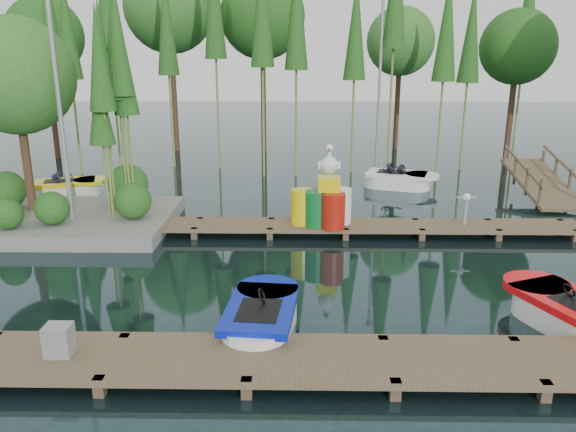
{
  "coord_description": "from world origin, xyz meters",
  "views": [
    {
      "loc": [
        0.73,
        -12.21,
        4.84
      ],
      "look_at": [
        0.5,
        0.5,
        1.1
      ],
      "focal_mm": 35.0,
      "sensor_mm": 36.0,
      "label": 1
    }
  ],
  "objects_px": {
    "boat_yellow_far": "(67,188)",
    "utility_cabinet": "(59,340)",
    "boat_red": "(570,314)",
    "island": "(44,114)",
    "yellow_barrel": "(303,207)",
    "drum_cluster": "(330,202)",
    "boat_blue": "(261,319)"
  },
  "relations": [
    {
      "from": "boat_yellow_far",
      "to": "utility_cabinet",
      "type": "bearing_deg",
      "value": -66.57
    },
    {
      "from": "boat_red",
      "to": "utility_cabinet",
      "type": "distance_m",
      "value": 8.78
    },
    {
      "from": "island",
      "to": "utility_cabinet",
      "type": "relative_size",
      "value": 13.54
    },
    {
      "from": "boat_red",
      "to": "boat_yellow_far",
      "type": "xyz_separation_m",
      "value": [
        -12.98,
        9.51,
        0.01
      ]
    },
    {
      "from": "utility_cabinet",
      "to": "yellow_barrel",
      "type": "height_order",
      "value": "yellow_barrel"
    },
    {
      "from": "utility_cabinet",
      "to": "drum_cluster",
      "type": "height_order",
      "value": "drum_cluster"
    },
    {
      "from": "boat_blue",
      "to": "utility_cabinet",
      "type": "bearing_deg",
      "value": -150.82
    },
    {
      "from": "utility_cabinet",
      "to": "drum_cluster",
      "type": "bearing_deg",
      "value": 56.4
    },
    {
      "from": "boat_blue",
      "to": "yellow_barrel",
      "type": "distance_m",
      "value": 5.73
    },
    {
      "from": "boat_blue",
      "to": "utility_cabinet",
      "type": "xyz_separation_m",
      "value": [
        -3.05,
        -1.34,
        0.3
      ]
    },
    {
      "from": "boat_red",
      "to": "drum_cluster",
      "type": "xyz_separation_m",
      "value": [
        -4.08,
        5.22,
        0.68
      ]
    },
    {
      "from": "island",
      "to": "utility_cabinet",
      "type": "bearing_deg",
      "value": -66.79
    },
    {
      "from": "island",
      "to": "drum_cluster",
      "type": "xyz_separation_m",
      "value": [
        7.89,
        -0.95,
        -2.23
      ]
    },
    {
      "from": "yellow_barrel",
      "to": "drum_cluster",
      "type": "relative_size",
      "value": 0.43
    },
    {
      "from": "drum_cluster",
      "to": "island",
      "type": "bearing_deg",
      "value": 173.13
    },
    {
      "from": "utility_cabinet",
      "to": "yellow_barrel",
      "type": "relative_size",
      "value": 0.52
    },
    {
      "from": "boat_yellow_far",
      "to": "drum_cluster",
      "type": "bearing_deg",
      "value": -23.66
    },
    {
      "from": "island",
      "to": "drum_cluster",
      "type": "height_order",
      "value": "island"
    },
    {
      "from": "boat_blue",
      "to": "island",
      "type": "bearing_deg",
      "value": 140.14
    },
    {
      "from": "yellow_barrel",
      "to": "boat_blue",
      "type": "bearing_deg",
      "value": -97.77
    },
    {
      "from": "boat_yellow_far",
      "to": "utility_cabinet",
      "type": "relative_size",
      "value": 5.62
    },
    {
      "from": "boat_red",
      "to": "drum_cluster",
      "type": "height_order",
      "value": "drum_cluster"
    },
    {
      "from": "island",
      "to": "yellow_barrel",
      "type": "xyz_separation_m",
      "value": [
        7.16,
        -0.79,
        -2.41
      ]
    },
    {
      "from": "boat_blue",
      "to": "boat_yellow_far",
      "type": "height_order",
      "value": "boat_yellow_far"
    },
    {
      "from": "boat_yellow_far",
      "to": "drum_cluster",
      "type": "height_order",
      "value": "drum_cluster"
    },
    {
      "from": "island",
      "to": "boat_yellow_far",
      "type": "bearing_deg",
      "value": 106.91
    },
    {
      "from": "boat_red",
      "to": "utility_cabinet",
      "type": "relative_size",
      "value": 5.96
    },
    {
      "from": "boat_yellow_far",
      "to": "yellow_barrel",
      "type": "relative_size",
      "value": 2.94
    },
    {
      "from": "boat_red",
      "to": "boat_yellow_far",
      "type": "relative_size",
      "value": 1.06
    },
    {
      "from": "utility_cabinet",
      "to": "drum_cluster",
      "type": "distance_m",
      "value": 8.22
    },
    {
      "from": "boat_yellow_far",
      "to": "yellow_barrel",
      "type": "bearing_deg",
      "value": -24.74
    },
    {
      "from": "boat_blue",
      "to": "yellow_barrel",
      "type": "bearing_deg",
      "value": 87.63
    }
  ]
}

